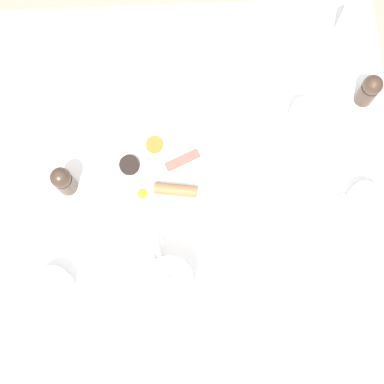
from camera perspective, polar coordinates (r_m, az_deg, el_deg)
ground_plane at (r=2.13m, az=0.00°, el=-5.36°), size 8.00×8.00×0.00m
table at (r=1.43m, az=0.00°, el=-0.89°), size 1.07×1.11×0.77m
breakfast_plate at (r=1.38m, az=-3.72°, el=1.99°), size 0.28×0.28×0.04m
teapot_near at (r=1.43m, az=4.41°, el=12.50°), size 0.20×0.11×0.13m
teapot_far at (r=1.28m, az=-2.45°, el=-9.58°), size 0.11×0.20×0.13m
teacup_with_saucer_left at (r=1.40m, az=17.75°, el=-0.90°), size 0.16×0.16×0.06m
teacup_with_saucer_right at (r=1.35m, az=-14.38°, el=-9.62°), size 0.16×0.16×0.06m
water_glass_tall at (r=1.40m, az=11.53°, el=7.75°), size 0.07×0.07×0.11m
water_glass_short at (r=1.54m, az=16.54°, el=16.79°), size 0.07×0.07×0.13m
pepper_grinder at (r=1.35m, az=-13.58°, el=1.18°), size 0.05×0.05×0.11m
salt_grinder at (r=1.48m, az=18.39°, el=10.31°), size 0.05×0.05×0.11m
napkin_folded at (r=1.36m, az=14.20°, el=-12.58°), size 0.20×0.19×0.01m
fork_by_plate at (r=1.49m, az=-12.61°, el=9.55°), size 0.11×0.17×0.00m
knife_by_plate at (r=1.40m, az=7.79°, el=2.31°), size 0.14×0.15×0.00m
spoon_for_tea at (r=1.33m, az=-5.89°, el=-19.50°), size 0.15×0.03×0.00m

